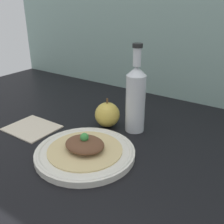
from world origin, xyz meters
TOP-DOWN VIEW (x-y plane):
  - ground_plane at (0.00, 0.00)cm, footprint 180.00×110.00cm
  - plate at (-1.34, -3.89)cm, footprint 27.43×27.43cm
  - plated_food at (-1.34, -3.89)cm, footprint 20.50×20.50cm
  - cider_bottle at (2.18, 17.14)cm, footprint 6.20×6.20cm
  - apple at (-6.82, 14.46)cm, footprint 8.34×8.34cm
  - napkin at (-26.40, -1.32)cm, footprint 15.94×13.71cm

SIDE VIEW (x-z plane):
  - ground_plane at x=0.00cm, z-range -4.00..0.00cm
  - napkin at x=-26.40cm, z-range 0.00..0.80cm
  - plate at x=-1.34cm, z-range 0.07..2.14cm
  - plated_food at x=-1.34cm, z-range 0.48..5.73cm
  - apple at x=-6.82cm, z-range -0.79..9.15cm
  - cider_bottle at x=2.18cm, z-range -2.58..25.36cm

